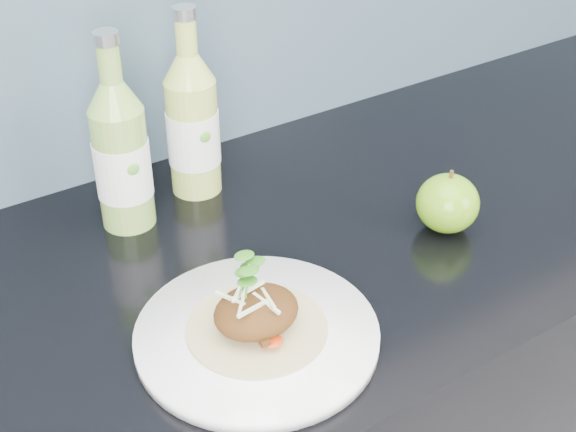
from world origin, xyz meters
name	(u,v)px	position (x,y,z in m)	size (l,w,h in m)	color
dinner_plate	(257,335)	(-0.10, 1.56, 0.91)	(0.32, 0.32, 0.02)	white
pork_taco	(256,309)	(-0.10, 1.56, 0.94)	(0.15, 0.15, 0.10)	tan
green_apple	(448,203)	(0.22, 1.61, 0.94)	(0.08, 0.08, 0.09)	#55910F
cider_bottle_left	(121,156)	(-0.12, 1.85, 1.00)	(0.09, 0.09, 0.26)	#7CA846
cider_bottle_right	(193,125)	(-0.01, 1.88, 1.00)	(0.07, 0.07, 0.26)	#AFC451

